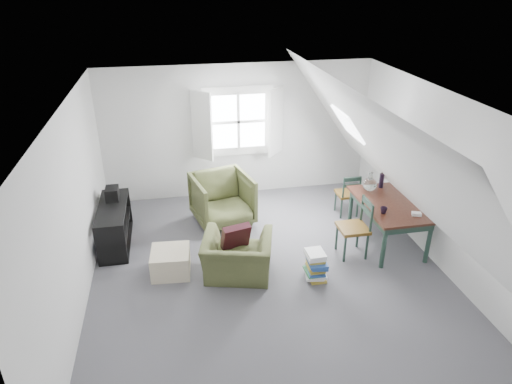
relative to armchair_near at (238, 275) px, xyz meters
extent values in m
plane|color=#4F4E54|center=(0.45, -0.04, 0.00)|extent=(5.50, 5.50, 0.00)
plane|color=white|center=(0.45, -0.04, 2.50)|extent=(5.50, 5.50, 0.00)
plane|color=silver|center=(0.45, 2.71, 1.25)|extent=(5.00, 0.00, 5.00)
plane|color=silver|center=(0.45, -2.79, 1.25)|extent=(5.00, 0.00, 5.00)
plane|color=silver|center=(-2.05, -0.04, 1.25)|extent=(0.00, 5.50, 5.50)
plane|color=silver|center=(2.95, -0.04, 1.25)|extent=(0.00, 5.50, 5.50)
plane|color=white|center=(-1.10, -0.04, 1.78)|extent=(3.19, 5.50, 4.48)
plane|color=white|center=(2.00, -0.04, 1.78)|extent=(3.19, 5.50, 4.48)
cube|color=white|center=(0.45, 2.69, 1.45)|extent=(1.30, 0.04, 1.30)
cube|color=white|center=(-0.23, 2.53, 1.45)|extent=(0.35, 0.35, 1.25)
cube|color=white|center=(1.13, 2.53, 1.45)|extent=(0.35, 0.35, 1.25)
cube|color=white|center=(0.45, 2.68, 1.45)|extent=(1.00, 0.02, 1.00)
cube|color=white|center=(0.45, 2.66, 1.45)|extent=(1.08, 0.04, 0.05)
cube|color=white|center=(0.45, 2.66, 1.45)|extent=(0.05, 0.04, 1.08)
cube|color=white|center=(2.00, 1.26, 1.75)|extent=(0.35, 0.75, 0.47)
imported|color=#434928|center=(0.00, 0.00, 0.00)|extent=(1.14, 1.05, 0.62)
imported|color=#434928|center=(-0.01, 1.59, 0.00)|extent=(1.12, 1.14, 0.87)
cube|color=#350E16|center=(0.00, 0.15, 0.54)|extent=(0.45, 0.33, 0.42)
cube|color=#C2B596|center=(-0.94, 0.24, 0.18)|extent=(0.58, 0.58, 0.36)
cube|color=black|center=(2.46, 0.42, 0.70)|extent=(0.86, 1.43, 0.04)
cube|color=#21372E|center=(2.46, 0.42, 0.62)|extent=(0.76, 1.34, 0.11)
cylinder|color=#21372E|center=(2.11, -0.22, 0.34)|extent=(0.07, 0.07, 0.68)
cylinder|color=#21372E|center=(2.81, -0.22, 0.34)|extent=(0.07, 0.07, 0.68)
cylinder|color=#21372E|center=(2.11, 1.06, 0.34)|extent=(0.07, 0.07, 0.68)
cylinder|color=#21372E|center=(2.81, 1.06, 0.34)|extent=(0.07, 0.07, 0.68)
sphere|color=silver|center=(2.31, 0.87, 0.84)|extent=(0.23, 0.23, 0.23)
cylinder|color=silver|center=(2.31, 0.87, 0.98)|extent=(0.07, 0.07, 0.12)
cylinder|color=black|center=(2.56, 0.97, 0.84)|extent=(0.08, 0.08, 0.24)
cylinder|color=#3F2D1E|center=(2.56, 0.97, 1.10)|extent=(0.03, 0.05, 0.44)
cylinder|color=#3F2D1E|center=(2.57, 0.98, 1.10)|extent=(0.04, 0.06, 0.43)
cylinder|color=#3F2D1E|center=(2.55, 0.96, 1.10)|extent=(0.05, 0.07, 0.43)
imported|color=black|center=(2.21, 0.12, 0.72)|extent=(0.12, 0.12, 0.10)
cube|color=white|center=(2.66, -0.03, 0.74)|extent=(0.15, 0.13, 0.04)
cube|color=brown|center=(2.19, 1.46, 0.40)|extent=(0.37, 0.37, 0.04)
cylinder|color=#21372E|center=(2.34, 1.61, 0.19)|extent=(0.03, 0.03, 0.38)
cylinder|color=#21372E|center=(2.34, 1.31, 0.19)|extent=(0.03, 0.03, 0.38)
cylinder|color=#21372E|center=(2.04, 1.61, 0.19)|extent=(0.03, 0.03, 0.38)
cylinder|color=#21372E|center=(2.04, 1.31, 0.19)|extent=(0.03, 0.03, 0.38)
cylinder|color=#21372E|center=(2.34, 1.29, 0.59)|extent=(0.03, 0.03, 0.40)
cylinder|color=#21372E|center=(2.04, 1.29, 0.59)|extent=(0.03, 0.03, 0.40)
cube|color=#21372E|center=(2.19, 1.29, 0.75)|extent=(0.30, 0.03, 0.07)
cube|color=#21372E|center=(2.19, 1.29, 0.64)|extent=(0.30, 0.03, 0.05)
cube|color=brown|center=(1.79, 0.20, 0.46)|extent=(0.43, 0.43, 0.05)
cylinder|color=#21372E|center=(1.62, 0.38, 0.22)|extent=(0.04, 0.04, 0.44)
cylinder|color=#21372E|center=(1.96, 0.38, 0.22)|extent=(0.04, 0.04, 0.44)
cylinder|color=#21372E|center=(1.62, 0.03, 0.22)|extent=(0.04, 0.04, 0.44)
cylinder|color=#21372E|center=(1.96, 0.03, 0.22)|extent=(0.04, 0.04, 0.44)
cylinder|color=#21372E|center=(1.99, 0.38, 0.69)|extent=(0.04, 0.04, 0.46)
cylinder|color=#21372E|center=(1.99, 0.03, 0.69)|extent=(0.04, 0.04, 0.46)
cube|color=#21372E|center=(1.99, 0.20, 0.87)|extent=(0.03, 0.35, 0.08)
cube|color=#21372E|center=(1.99, 0.20, 0.74)|extent=(0.03, 0.35, 0.06)
cube|color=black|center=(-1.78, 1.22, 0.02)|extent=(0.43, 1.29, 0.03)
cube|color=black|center=(-1.78, 1.22, 0.32)|extent=(0.43, 1.29, 0.03)
cube|color=black|center=(-1.78, 1.22, 0.65)|extent=(0.43, 1.29, 0.03)
cube|color=black|center=(-1.78, 0.59, 0.32)|extent=(0.43, 0.03, 0.65)
cube|color=black|center=(-1.78, 1.85, 0.32)|extent=(0.43, 0.03, 0.65)
cube|color=#264C99|center=(-1.78, 0.84, 0.13)|extent=(0.19, 0.22, 0.24)
cube|color=red|center=(-1.78, 1.33, 0.13)|extent=(0.19, 0.26, 0.24)
cube|color=white|center=(-1.78, 1.00, 0.45)|extent=(0.19, 0.24, 0.22)
cube|color=black|center=(-1.78, 1.47, 0.76)|extent=(0.20, 0.28, 0.22)
cube|color=#B29933|center=(1.08, -0.29, 0.02)|extent=(0.23, 0.30, 0.04)
cube|color=white|center=(1.05, -0.28, 0.05)|extent=(0.29, 0.33, 0.04)
cube|color=white|center=(1.09, -0.30, 0.09)|extent=(0.24, 0.32, 0.04)
cube|color=#337F4C|center=(1.04, -0.29, 0.13)|extent=(0.24, 0.30, 0.03)
cube|color=#264C99|center=(1.06, -0.32, 0.15)|extent=(0.26, 0.34, 0.03)
cube|color=#B29933|center=(1.06, -0.29, 0.18)|extent=(0.23, 0.30, 0.03)
cube|color=#B29933|center=(1.07, -0.27, 0.21)|extent=(0.26, 0.33, 0.04)
cube|color=#264C99|center=(1.10, -0.31, 0.25)|extent=(0.26, 0.34, 0.04)
cube|color=#264C99|center=(1.07, -0.32, 0.29)|extent=(0.27, 0.33, 0.04)
cube|color=#B29933|center=(1.07, -0.26, 0.33)|extent=(0.24, 0.31, 0.04)
cube|color=white|center=(1.05, -0.27, 0.37)|extent=(0.25, 0.28, 0.05)
cube|color=white|center=(1.06, -0.26, 0.41)|extent=(0.25, 0.30, 0.04)
camera|label=1|loc=(-0.76, -5.35, 3.94)|focal=32.00mm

